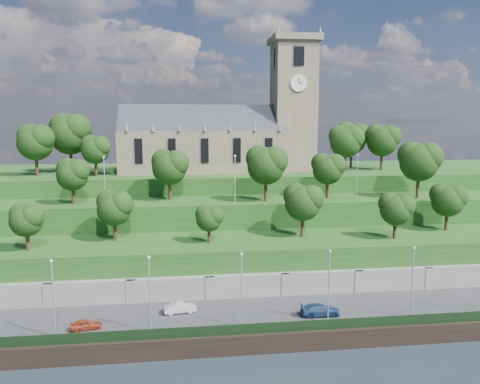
{
  "coord_description": "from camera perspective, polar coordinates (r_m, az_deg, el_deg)",
  "views": [
    {
      "loc": [
        -8.35,
        -46.62,
        24.8
      ],
      "look_at": [
        1.3,
        30.0,
        13.12
      ],
      "focal_mm": 35.0,
      "sensor_mm": 36.0,
      "label": 1
    }
  ],
  "objects": [
    {
      "name": "car_left",
      "position": [
        56.37,
        -18.27,
        -15.08
      ],
      "size": [
        3.52,
        1.88,
        1.14
      ],
      "primitive_type": "imported",
      "rotation": [
        0.0,
        0.0,
        1.74
      ],
      "color": "maroon",
      "rests_on": "promenade"
    },
    {
      "name": "quay_wall",
      "position": [
        52.92,
        2.81,
        -18.02
      ],
      "size": [
        160.0,
        0.5,
        2.2
      ],
      "primitive_type": "cube",
      "color": "black",
      "rests_on": "ground"
    },
    {
      "name": "car_right",
      "position": [
        57.92,
        9.75,
        -13.97
      ],
      "size": [
        4.78,
        2.0,
        1.38
      ],
      "primitive_type": "imported",
      "rotation": [
        0.0,
        0.0,
        1.55
      ],
      "color": "navy",
      "rests_on": "promenade"
    },
    {
      "name": "promenade",
      "position": [
        58.35,
        1.74,
        -15.47
      ],
      "size": [
        160.0,
        12.0,
        2.0
      ],
      "primitive_type": "cube",
      "color": "#2D2D30",
      "rests_on": "ground"
    },
    {
      "name": "retaining_wall",
      "position": [
        63.25,
        0.89,
        -12.05
      ],
      "size": [
        160.0,
        2.1,
        5.0
      ],
      "color": "slate",
      "rests_on": "ground"
    },
    {
      "name": "church",
      "position": [
        93.08,
        -1.55,
        7.19
      ],
      "size": [
        38.6,
        12.35,
        27.6
      ],
      "color": "#6A5D4A",
      "rests_on": "hilltop"
    },
    {
      "name": "trees_lower",
      "position": [
        67.39,
        4.09,
        -1.67
      ],
      "size": [
        66.04,
        8.69,
        7.88
      ],
      "color": "#311B13",
      "rests_on": "embankment_lower"
    },
    {
      "name": "lamp_posts_upper",
      "position": [
        73.58,
        -0.61,
        2.05
      ],
      "size": [
        40.36,
        0.36,
        7.61
      ],
      "color": "#B2B2B7",
      "rests_on": "embankment_upper"
    },
    {
      "name": "embankment_lower",
      "position": [
        68.4,
        0.18,
        -9.11
      ],
      "size": [
        160.0,
        12.0,
        8.0
      ],
      "primitive_type": "cube",
      "color": "#1A4316",
      "rests_on": "ground"
    },
    {
      "name": "fence",
      "position": [
        52.84,
        2.69,
        -16.25
      ],
      "size": [
        160.0,
        0.1,
        1.2
      ],
      "primitive_type": "cube",
      "color": "black",
      "rests_on": "promenade"
    },
    {
      "name": "ground",
      "position": [
        53.46,
        2.79,
        -19.05
      ],
      "size": [
        320.0,
        320.0,
        0.0
      ],
      "primitive_type": "plane",
      "color": "black",
      "rests_on": "ground"
    },
    {
      "name": "trees_hilltop",
      "position": [
        92.13,
        -3.59,
        6.64
      ],
      "size": [
        73.45,
        15.75,
        11.43
      ],
      "color": "#311B13",
      "rests_on": "hilltop"
    },
    {
      "name": "trees_upper",
      "position": [
        76.61,
        4.8,
        3.37
      ],
      "size": [
        62.47,
        8.99,
        9.52
      ],
      "color": "#311B13",
      "rests_on": "embankment_upper"
    },
    {
      "name": "lamp_posts_promenade",
      "position": [
        52.66,
        0.18,
        -11.25
      ],
      "size": [
        60.36,
        0.36,
        8.61
      ],
      "color": "#B2B2B7",
      "rests_on": "promenade"
    },
    {
      "name": "embankment_upper",
      "position": [
        78.37,
        -0.85,
        -5.28
      ],
      "size": [
        160.0,
        10.0,
        12.0
      ],
      "primitive_type": "cube",
      "color": "#1A4316",
      "rests_on": "ground"
    },
    {
      "name": "hilltop",
      "position": [
        98.51,
        -2.2,
        -1.52
      ],
      "size": [
        160.0,
        32.0,
        15.0
      ],
      "primitive_type": "cube",
      "color": "#1A4316",
      "rests_on": "ground"
    },
    {
      "name": "car_middle",
      "position": [
        58.38,
        -7.34,
        -13.78
      ],
      "size": [
        4.08,
        2.01,
        1.29
      ],
      "primitive_type": "imported",
      "rotation": [
        0.0,
        0.0,
        1.74
      ],
      "color": "#ABA9AE",
      "rests_on": "promenade"
    }
  ]
}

